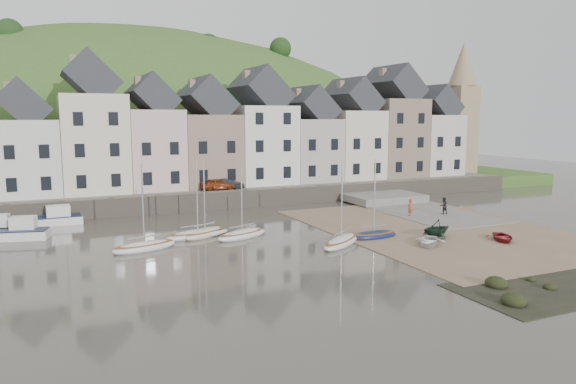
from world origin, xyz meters
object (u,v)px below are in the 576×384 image
person_red (410,207)px  person_dark (444,206)px  rowboat_red (502,237)px  rowboat_green (436,228)px  sailboat_0 (198,234)px  car_left (217,184)px  rowboat_white (428,241)px  car_right (228,184)px

person_red → person_dark: (3.55, -0.51, 0.00)m
rowboat_red → person_red: bearing=120.4°
rowboat_red → person_dark: 11.03m
rowboat_green → person_dark: (6.90, 7.32, 0.17)m
person_red → sailboat_0: bearing=-37.8°
sailboat_0 → car_left: sailboat_0 is taller
rowboat_white → person_red: person_red is taller
person_dark → car_left: 23.10m
rowboat_white → rowboat_green: bearing=85.9°
rowboat_white → car_left: size_ratio=0.84×
sailboat_0 → rowboat_green: (16.86, -7.71, 0.48)m
rowboat_red → person_red: 11.03m
car_left → rowboat_white: bearing=-159.3°
sailboat_0 → rowboat_red: (20.45, -10.89, 0.09)m
person_red → person_dark: 3.58m
person_red → person_dark: size_ratio=1.00×
person_dark → rowboat_white: bearing=51.6°
person_red → car_right: (-13.18, 14.08, 1.26)m
rowboat_green → person_dark: size_ratio=1.63×
car_left → person_red: bearing=-133.6°
person_dark → car_left: (-17.86, 14.59, 1.31)m
sailboat_0 → rowboat_red: sailboat_0 is taller
rowboat_green → rowboat_red: rowboat_green is taller
rowboat_white → rowboat_red: rowboat_white is taller
rowboat_white → car_right: 25.13m
person_dark → person_red: bearing=-1.8°
sailboat_0 → car_right: size_ratio=1.81×
rowboat_white → person_red: (5.72, 9.85, 0.54)m
rowboat_red → car_left: (-14.55, 25.10, 1.87)m
rowboat_red → person_red: person_red is taller
car_right → rowboat_red: bearing=-142.8°
sailboat_0 → rowboat_red: 23.17m
rowboat_white → rowboat_red: size_ratio=1.10×
person_red → car_right: 19.33m
rowboat_white → car_left: bearing=155.3°
rowboat_red → person_dark: size_ratio=1.75×
rowboat_white → car_right: size_ratio=0.88×
rowboat_red → car_right: car_right is taller
person_dark → car_left: size_ratio=0.44×
rowboat_red → rowboat_green: bearing=167.6°
rowboat_white → rowboat_red: (5.96, -1.16, -0.03)m
sailboat_0 → car_left: 15.51m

